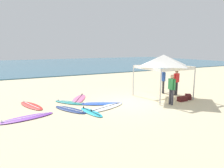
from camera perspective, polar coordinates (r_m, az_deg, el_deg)
ground_plane at (r=12.05m, az=5.33°, el=-5.15°), size 80.00×80.00×0.00m
sea at (r=41.20m, az=-19.05°, el=5.18°), size 80.00×36.00×0.10m
canopy_tent at (r=13.24m, az=14.23°, el=6.43°), size 2.80×2.80×2.75m
surfboard_red at (r=12.08m, az=-21.72°, el=-5.63°), size 1.30×2.38×0.19m
surfboard_pink at (r=12.81m, az=-9.29°, el=-4.16°), size 1.84×2.46×0.19m
surfboard_navy at (r=10.74m, az=-11.66°, el=-7.02°), size 1.47×2.19×0.19m
surfboard_cyan at (r=10.18m, az=-5.90°, el=-7.83°), size 0.79×1.90×0.19m
surfboard_purple at (r=10.09m, az=-22.88°, el=-8.75°), size 2.54×1.14×0.19m
surfboard_blue at (r=11.66m, az=-3.18°, el=-5.47°), size 2.54×1.61×0.19m
surfboard_white at (r=10.90m, az=-1.75°, el=-6.57°), size 2.63×1.49×0.19m
surfboard_teal at (r=12.12m, az=-11.98°, el=-5.07°), size 1.61×1.90×0.19m
person_red at (r=14.36m, az=17.61°, el=0.91°), size 0.54×0.29×1.71m
person_blue at (r=14.70m, az=14.26°, el=1.27°), size 0.39×0.46×1.71m
person_green at (r=11.79m, az=16.40°, el=-0.94°), size 0.24×0.55×1.71m
gear_bag_near_tent at (r=13.63m, az=20.60°, el=-3.37°), size 0.63×0.67×0.28m
gear_bag_by_pole at (r=12.96m, az=19.16°, el=-3.95°), size 0.61×0.33×0.28m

